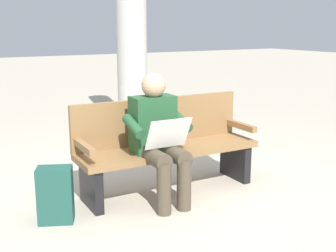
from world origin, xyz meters
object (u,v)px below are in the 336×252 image
at_px(backpack, 56,195).
at_px(person_seated, 159,135).
at_px(support_pillar, 131,9).
at_px(bench_near, 166,144).

bearing_deg(backpack, person_seated, 177.81).
xyz_separation_m(person_seated, support_pillar, (-1.03, -2.71, 1.20)).
bearing_deg(person_seated, support_pillar, -109.81).
height_order(bench_near, person_seated, person_seated).
height_order(person_seated, backpack, person_seated).
xyz_separation_m(backpack, support_pillar, (-1.98, -2.68, 1.60)).
bearing_deg(backpack, support_pillar, -126.57).
distance_m(bench_near, support_pillar, 2.95).
height_order(backpack, support_pillar, support_pillar).
bearing_deg(bench_near, support_pillar, -107.38).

